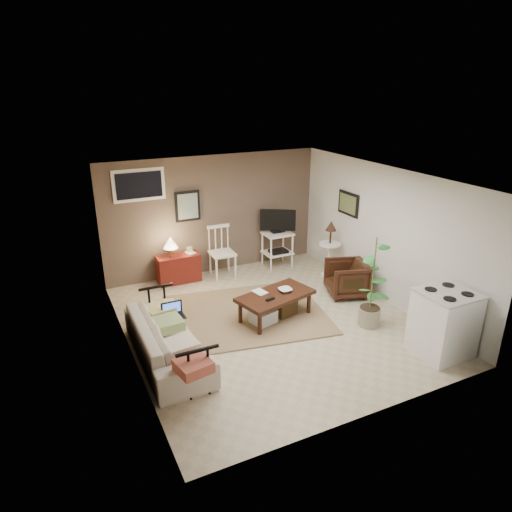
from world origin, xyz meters
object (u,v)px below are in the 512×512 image
sofa (167,333)px  red_console (178,266)px  side_table (330,242)px  stove (444,323)px  potted_plant (373,279)px  coffee_table (275,304)px  tv_stand (278,237)px  armchair (347,277)px  spindle_chair (222,253)px

sofa → red_console: (0.92, 2.54, -0.07)m
side_table → stove: bearing=-92.6°
potted_plant → coffee_table: bearing=146.7°
sofa → tv_stand: 3.93m
sofa → stove: (3.62, -1.59, 0.09)m
stove → tv_stand: bearing=97.7°
red_console → armchair: size_ratio=1.35×
sofa → side_table: bearing=-68.4°
tv_stand → side_table: size_ratio=1.07×
side_table → sofa: bearing=-158.4°
tv_stand → potted_plant: (0.13, -2.91, 0.16)m
tv_stand → potted_plant: 2.92m
side_table → armchair: (-0.21, -0.89, -0.36)m
sofa → stove: bearing=-113.7°
side_table → stove: size_ratio=1.17×
spindle_chair → armchair: size_ratio=1.44×
side_table → spindle_chair: bearing=154.0°
red_console → armchair: (2.63, -1.93, 0.02)m
spindle_chair → sofa: bearing=-126.6°
sofa → potted_plant: bearing=-98.6°
coffee_table → armchair: bearing=8.5°
tv_stand → red_console: bearing=177.0°
stove → side_table: bearing=87.4°
red_console → side_table: bearing=-20.1°
coffee_table → potted_plant: bearing=-33.3°
potted_plant → stove: 1.23m
coffee_table → potted_plant: size_ratio=0.90×
red_console → sofa: bearing=-109.9°
armchair → red_console: bearing=-107.9°
tv_stand → spindle_chair: bearing=179.2°
armchair → spindle_chair: bearing=-118.3°
tv_stand → coffee_table: bearing=-119.3°
side_table → stove: (-0.14, -3.08, -0.23)m
side_table → red_console: bearing=159.9°
coffee_table → red_console: bearing=114.8°
coffee_table → side_table: side_table is taller
sofa → red_console: size_ratio=2.15×
tv_stand → potted_plant: bearing=-87.4°
red_console → spindle_chair: (0.90, -0.10, 0.15)m
armchair → stove: (0.07, -2.20, 0.14)m
sofa → potted_plant: potted_plant is taller
red_console → potted_plant: (2.29, -3.02, 0.49)m
potted_plant → stove: potted_plant is taller
armchair → stove: 2.20m
tv_stand → armchair: bearing=-75.4°
red_console → tv_stand: size_ratio=0.77×
spindle_chair → red_console: bearing=173.9°
spindle_chair → armchair: (1.74, -1.84, -0.13)m
coffee_table → stove: size_ratio=1.40×
side_table → tv_stand: bearing=126.4°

